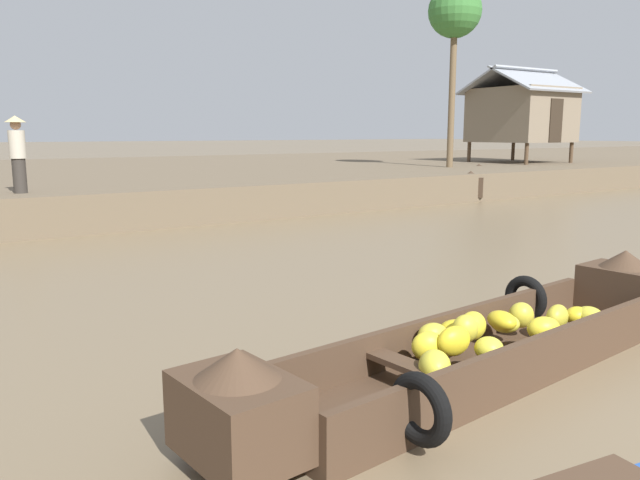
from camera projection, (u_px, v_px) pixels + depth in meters
The scene contains 7 objects.
ground_plane at pixel (239, 253), 11.38m from camera, with size 300.00×300.00×0.00m, color #726047.
riverbank_strip at pixel (71, 181), 22.45m from camera, with size 160.00×20.00×0.87m, color brown.
banana_boat at pixel (487, 344), 5.61m from camera, with size 5.88×2.00×0.84m.
fishing_skiff_distant at pixel (475, 185), 22.41m from camera, with size 4.64×4.00×0.95m.
stilt_house_mid_left at pixel (521, 114), 27.23m from camera, with size 4.09×4.02×4.07m.
palm_tree_near at pixel (455, 14), 22.74m from camera, with size 1.95×1.95×6.67m.
vendor_person at pixel (17, 150), 13.40m from camera, with size 0.44×0.44×1.66m.
Camera 1 is at (-4.94, -0.13, 2.17)m, focal length 34.94 mm.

